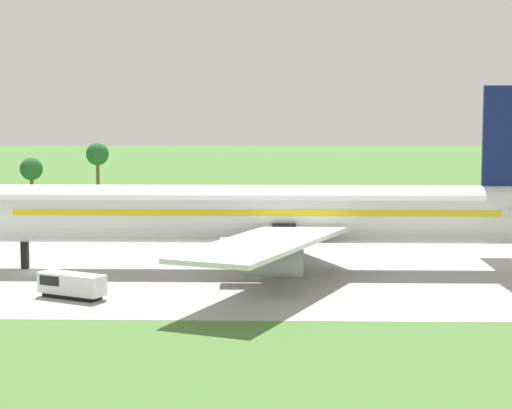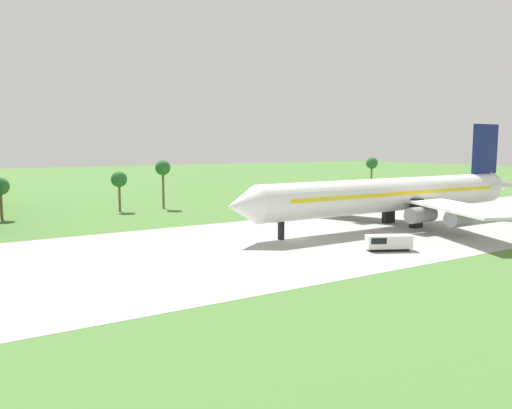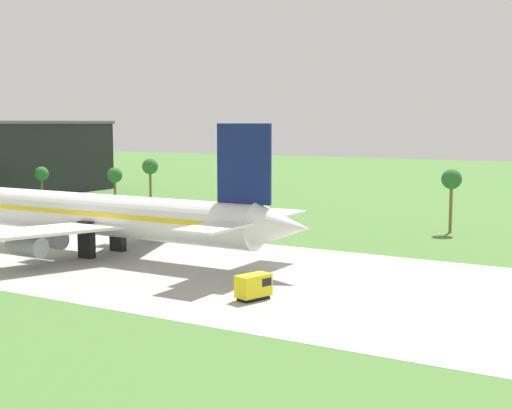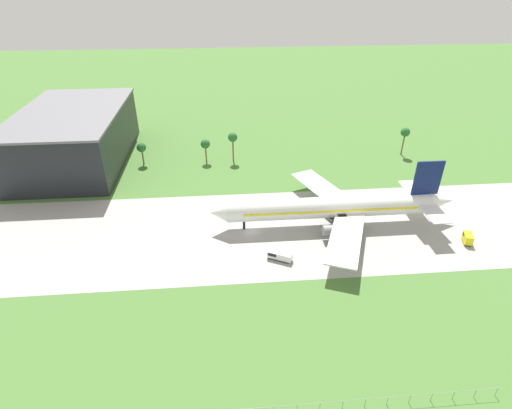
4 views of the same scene
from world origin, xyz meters
The scene contains 5 objects.
ground_plane centered at (0.00, 0.00, 0.00)m, with size 600.00×600.00×0.00m, color #477233.
taxiway_strip centered at (0.00, 0.00, 0.01)m, with size 320.00×44.00×0.02m.
jet_airliner centered at (24.82, 1.61, 5.95)m, with size 71.75×53.54×19.54m.
baggage_tug centered at (6.51, -13.34, 1.24)m, with size 6.70×4.72×2.28m.
palm_tree_row centered at (2.85, 49.21, 8.21)m, with size 106.59×3.60×11.60m.
Camera 1 is at (25.58, -95.91, 17.57)m, focal length 65.00 mm.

